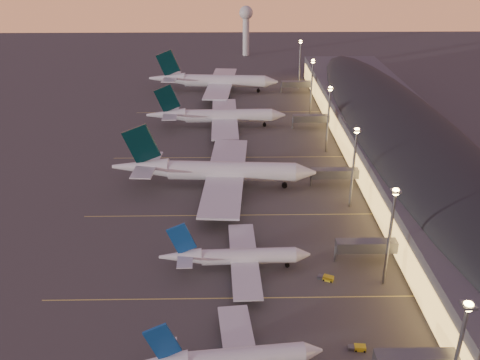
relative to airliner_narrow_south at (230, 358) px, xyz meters
name	(u,v)px	position (x,y,z in m)	size (l,w,h in m)	color
ground	(235,285)	(1.18, 27.82, -3.37)	(700.00, 700.00, 0.00)	#3E3C39
airliner_narrow_south	(230,358)	(0.00, 0.00, 0.00)	(36.56, 32.81, 13.05)	silver
airliner_narrow_north	(235,257)	(1.34, 34.89, 0.16)	(38.15, 34.02, 13.65)	silver
airliner_wide_near	(214,171)	(-5.24, 82.95, 2.22)	(67.85, 61.91, 21.71)	silver
airliner_wide_mid	(217,116)	(-5.62, 142.25, 1.57)	(59.90, 54.38, 19.21)	silver
airliner_wide_far	(214,81)	(-8.39, 198.38, 2.25)	(68.32, 62.46, 21.85)	silver
terminal_building	(405,142)	(63.02, 100.29, 5.41)	(56.35, 255.00, 17.46)	#4B4C50
light_masts	(339,126)	(37.18, 92.82, 14.18)	(2.20, 217.20, 25.90)	slate
radar_tower	(246,22)	(11.18, 287.82, 18.50)	(9.00, 9.00, 32.50)	silver
lane_markings	(234,207)	(1.18, 67.82, -3.37)	(90.00, 180.36, 0.00)	#D8C659
baggage_tug_b	(358,348)	(26.08, 5.50, -2.89)	(3.67, 1.82, 1.06)	gold
baggage_tug_c	(326,278)	(23.60, 29.66, -2.85)	(4.09, 2.96, 1.14)	gold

